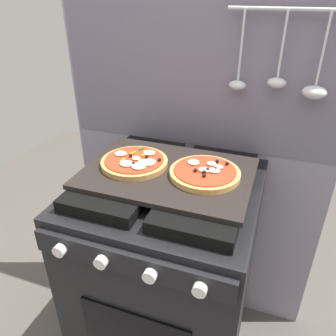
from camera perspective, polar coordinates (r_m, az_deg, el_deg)
The scene contains 5 objects.
kitchen_backsplash at distance 1.41m, azimuth 4.72°, elevation 1.25°, with size 1.10×0.09×1.55m.
stove at distance 1.36m, azimuth -0.02°, elevation -17.90°, with size 0.60×0.64×0.90m.
baking_tray at distance 1.07m, azimuth 0.00°, elevation -0.84°, with size 0.54×0.38×0.02m, color black.
pizza_left at distance 1.10m, azimuth -5.85°, elevation 1.01°, with size 0.22×0.22×0.03m.
pizza_right at distance 1.04m, azimuth 6.42°, elevation -0.79°, with size 0.22×0.22×0.03m.
Camera 1 is at (0.31, -0.87, 1.44)m, focal length 35.20 mm.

